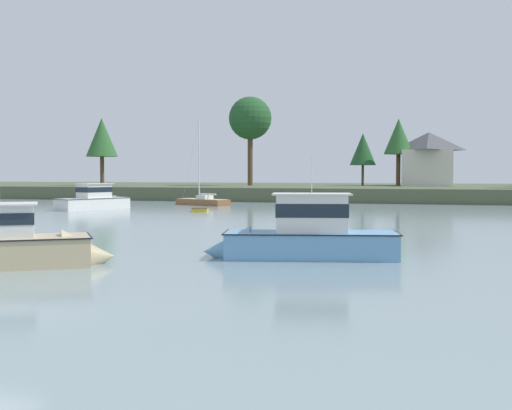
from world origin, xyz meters
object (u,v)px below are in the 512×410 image
(cruiser_white, at_px, (99,203))
(sailboat_wood, at_px, (203,203))
(cruiser_sand, at_px, (11,253))
(cruiser_skyblue, at_px, (296,242))
(dinghy_yellow, at_px, (201,210))

(cruiser_white, bearing_deg, sailboat_wood, 57.79)
(sailboat_wood, bearing_deg, cruiser_sand, -77.31)
(cruiser_skyblue, distance_m, cruiser_white, 41.64)
(cruiser_white, height_order, cruiser_sand, cruiser_sand)
(cruiser_skyblue, xyz_separation_m, cruiser_white, (-27.31, 31.44, -0.06))
(dinghy_yellow, height_order, cruiser_sand, cruiser_sand)
(dinghy_yellow, distance_m, cruiser_skyblue, 34.88)
(dinghy_yellow, bearing_deg, cruiser_skyblue, -62.14)
(sailboat_wood, relative_size, cruiser_white, 1.15)
(dinghy_yellow, relative_size, sailboat_wood, 0.33)
(cruiser_skyblue, relative_size, cruiser_sand, 1.01)
(dinghy_yellow, height_order, sailboat_wood, sailboat_wood)
(cruiser_skyblue, relative_size, sailboat_wood, 0.83)
(cruiser_white, distance_m, cruiser_sand, 41.03)
(sailboat_wood, height_order, cruiser_sand, sailboat_wood)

